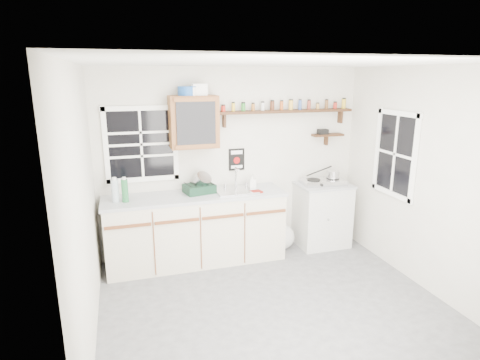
% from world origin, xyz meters
% --- Properties ---
extents(room, '(3.64, 3.24, 2.54)m').
position_xyz_m(room, '(0.00, 0.00, 1.25)').
color(room, '#4B4C4E').
rests_on(room, ground).
extents(main_cabinet, '(2.31, 0.63, 0.92)m').
position_xyz_m(main_cabinet, '(-0.58, 1.30, 0.46)').
color(main_cabinet, beige).
rests_on(main_cabinet, floor).
extents(right_cabinet, '(0.73, 0.57, 0.91)m').
position_xyz_m(right_cabinet, '(1.25, 1.32, 0.46)').
color(right_cabinet, beige).
rests_on(right_cabinet, floor).
extents(sink, '(0.52, 0.44, 0.29)m').
position_xyz_m(sink, '(-0.05, 1.30, 0.93)').
color(sink, '#BBBABF').
rests_on(sink, main_cabinet).
extents(upper_cabinet, '(0.60, 0.32, 0.65)m').
position_xyz_m(upper_cabinet, '(-0.55, 1.44, 1.82)').
color(upper_cabinet, brown).
rests_on(upper_cabinet, wall_back).
extents(upper_cabinet_clutter, '(0.36, 0.24, 0.14)m').
position_xyz_m(upper_cabinet_clutter, '(-0.56, 1.44, 2.21)').
color(upper_cabinet_clutter, '#174A9A').
rests_on(upper_cabinet_clutter, upper_cabinet).
extents(spice_shelf, '(1.91, 0.18, 0.35)m').
position_xyz_m(spice_shelf, '(0.73, 1.51, 1.93)').
color(spice_shelf, black).
rests_on(spice_shelf, wall_back).
extents(secondary_shelf, '(0.45, 0.16, 0.24)m').
position_xyz_m(secondary_shelf, '(1.36, 1.52, 1.58)').
color(secondary_shelf, black).
rests_on(secondary_shelf, wall_back).
extents(warning_sign, '(0.22, 0.02, 0.30)m').
position_xyz_m(warning_sign, '(0.05, 1.59, 1.28)').
color(warning_sign, black).
rests_on(warning_sign, wall_back).
extents(window_back, '(0.93, 0.03, 0.98)m').
position_xyz_m(window_back, '(-1.20, 1.59, 1.55)').
color(window_back, black).
rests_on(window_back, wall_back).
extents(window_right, '(0.03, 0.78, 1.08)m').
position_xyz_m(window_right, '(1.79, 0.55, 1.45)').
color(window_right, black).
rests_on(window_right, wall_back).
extents(water_bottles, '(0.19, 0.13, 0.31)m').
position_xyz_m(water_bottles, '(-1.50, 1.27, 1.06)').
color(water_bottles, '#ADC2CB').
rests_on(water_bottles, main_cabinet).
extents(dish_rack, '(0.42, 0.35, 0.28)m').
position_xyz_m(dish_rack, '(-0.50, 1.37, 1.01)').
color(dish_rack, black).
rests_on(dish_rack, main_cabinet).
extents(soap_bottle, '(0.09, 0.10, 0.19)m').
position_xyz_m(soap_bottle, '(0.20, 1.37, 1.02)').
color(soap_bottle, white).
rests_on(soap_bottle, main_cabinet).
extents(rag, '(0.16, 0.15, 0.02)m').
position_xyz_m(rag, '(0.19, 1.16, 0.93)').
color(rag, maroon).
rests_on(rag, main_cabinet).
extents(hotplate, '(0.62, 0.38, 0.09)m').
position_xyz_m(hotplate, '(1.23, 1.30, 0.95)').
color(hotplate, '#BBBABF').
rests_on(hotplate, right_cabinet).
extents(saucepan, '(0.42, 0.27, 0.19)m').
position_xyz_m(saucepan, '(1.37, 1.31, 1.04)').
color(saucepan, '#BBBABF').
rests_on(saucepan, hotplate).
extents(trash_bag, '(0.38, 0.34, 0.43)m').
position_xyz_m(trash_bag, '(0.65, 1.33, 0.18)').
color(trash_bag, silver).
rests_on(trash_bag, floor).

